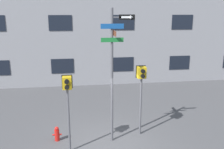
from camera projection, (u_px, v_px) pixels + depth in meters
ground_plane at (108, 145)px, 9.33m from camera, size 60.00×60.00×0.00m
street_sign_pole at (114, 65)px, 8.95m from camera, size 1.20×1.02×4.98m
pedestrian_signal_left at (68, 93)px, 8.40m from camera, size 0.36×0.40×2.78m
pedestrian_signal_right at (141, 81)px, 9.63m from camera, size 0.39×0.40×2.83m
fire_hydrant at (57, 134)px, 9.60m from camera, size 0.34×0.18×0.58m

